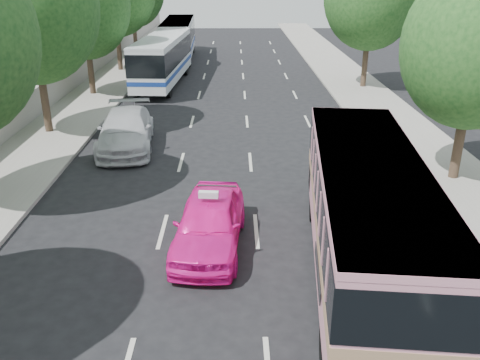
{
  "coord_description": "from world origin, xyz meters",
  "views": [
    {
      "loc": [
        0.34,
        -9.85,
        7.54
      ],
      "look_at": [
        0.5,
        4.25,
        1.6
      ],
      "focal_mm": 38.0,
      "sensor_mm": 36.0,
      "label": 1
    }
  ],
  "objects_px": {
    "pink_bus": "(367,206)",
    "white_pickup": "(126,130)",
    "tour_coach_rear": "(178,36)",
    "tour_coach_front": "(163,56)",
    "pink_taxi": "(209,222)"
  },
  "relations": [
    {
      "from": "pink_bus",
      "to": "white_pickup",
      "type": "distance_m",
      "value": 13.18
    },
    {
      "from": "pink_bus",
      "to": "tour_coach_rear",
      "type": "xyz_separation_m",
      "value": [
        -8.18,
        34.09,
        0.0
      ]
    },
    {
      "from": "tour_coach_front",
      "to": "tour_coach_rear",
      "type": "relative_size",
      "value": 0.98
    },
    {
      "from": "pink_taxi",
      "to": "white_pickup",
      "type": "relative_size",
      "value": 0.82
    },
    {
      "from": "white_pickup",
      "to": "pink_bus",
      "type": "bearing_deg",
      "value": -57.87
    },
    {
      "from": "pink_bus",
      "to": "pink_taxi",
      "type": "xyz_separation_m",
      "value": [
        -4.07,
        1.44,
        -1.2
      ]
    },
    {
      "from": "tour_coach_front",
      "to": "tour_coach_rear",
      "type": "distance_m",
      "value": 10.62
    },
    {
      "from": "white_pickup",
      "to": "tour_coach_rear",
      "type": "relative_size",
      "value": 0.51
    },
    {
      "from": "tour_coach_front",
      "to": "tour_coach_rear",
      "type": "height_order",
      "value": "tour_coach_rear"
    },
    {
      "from": "pink_bus",
      "to": "pink_taxi",
      "type": "distance_m",
      "value": 4.48
    },
    {
      "from": "pink_bus",
      "to": "pink_taxi",
      "type": "bearing_deg",
      "value": 166.52
    },
    {
      "from": "white_pickup",
      "to": "tour_coach_rear",
      "type": "bearing_deg",
      "value": 83.59
    },
    {
      "from": "white_pickup",
      "to": "tour_coach_front",
      "type": "bearing_deg",
      "value": 83.59
    },
    {
      "from": "pink_bus",
      "to": "tour_coach_front",
      "type": "bearing_deg",
      "value": 115.19
    },
    {
      "from": "pink_bus",
      "to": "white_pickup",
      "type": "height_order",
      "value": "pink_bus"
    }
  ]
}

